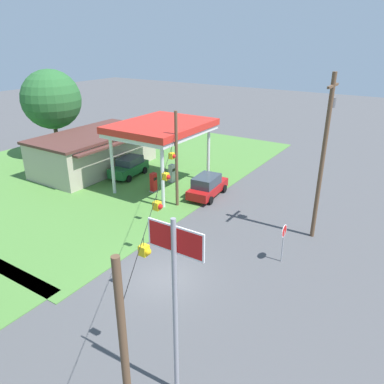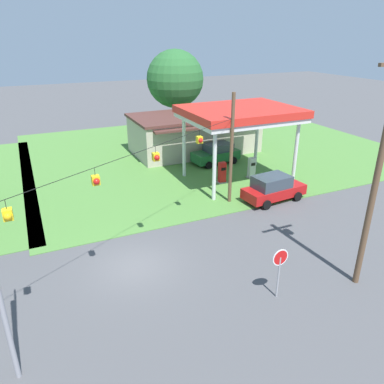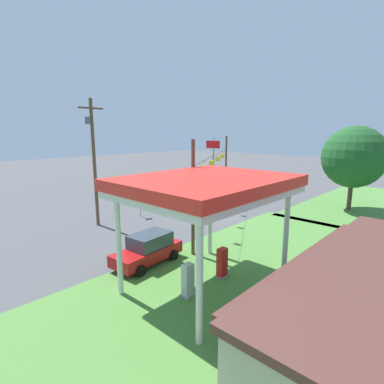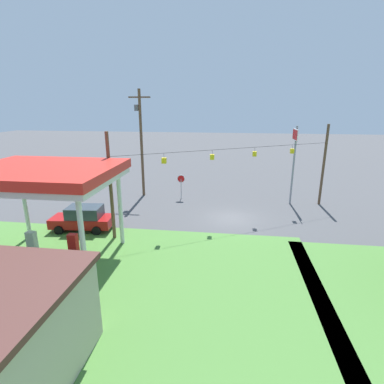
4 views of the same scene
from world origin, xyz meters
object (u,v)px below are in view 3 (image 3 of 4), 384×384
Objects in this scene: stop_sign_roadside at (140,199)px; fuel_pump_far at (188,281)px; car_at_pumps_rear at (281,307)px; utility_pole_main at (94,157)px; tree_west_verge at (354,157)px; car_at_pumps_front at (148,249)px; gas_station_canopy at (207,187)px; fuel_pump_near at (222,264)px; stop_sign_overhead at (213,156)px.

fuel_pump_far is at bearing -118.49° from stop_sign_roadside.
utility_pole_main is (-2.16, -18.56, 5.07)m from car_at_pumps_rear.
stop_sign_roadside is 0.29× the size of tree_west_verge.
car_at_pumps_rear is at bearing 83.37° from utility_pole_main.
fuel_pump_far is 0.39× the size of car_at_pumps_rear.
tree_west_verge is at bearing 162.42° from car_at_pumps_front.
fuel_pump_far is 15.27m from stop_sign_roadside.
fuel_pump_near is (-1.38, -0.00, -4.55)m from gas_station_canopy.
gas_station_canopy is 3.37× the size of stop_sign_roadside.
fuel_pump_far is 4.63m from car_at_pumps_front.
tree_west_verge is at bearing 145.05° from utility_pole_main.
fuel_pump_near is 1.00× the size of fuel_pump_far.
stop_sign_roadside is at bearing 170.99° from utility_pole_main.
tree_west_verge is (-20.92, 14.62, -0.44)m from utility_pole_main.
utility_pole_main reaches higher than fuel_pump_near.
fuel_pump_near is 15.00m from utility_pole_main.
car_at_pumps_front is (1.65, -4.49, 0.14)m from fuel_pump_near.
stop_sign_overhead is (-17.17, -17.69, 4.30)m from car_at_pumps_rear.
gas_station_canopy is 22.60m from tree_west_verge.
stop_sign_overhead is at bearing -143.86° from fuel_pump_far.
gas_station_canopy is 21.27m from stop_sign_overhead.
stop_sign_overhead is at bearing -66.74° from tree_west_verge.
car_at_pumps_front is at bearing -86.60° from gas_station_canopy.
stop_sign_overhead reaches higher than car_at_pumps_front.
utility_pole_main reaches higher than car_at_pumps_rear.
fuel_pump_far is at bearing -0.06° from gas_station_canopy.
fuel_pump_far is 0.20× the size of tree_west_verge.
tree_west_verge reaches higher than fuel_pump_far.
utility_pole_main reaches higher than car_at_pumps_front.
stop_sign_overhead reaches higher than gas_station_canopy.
gas_station_canopy is at bearing 179.94° from fuel_pump_far.
gas_station_canopy reaches higher than stop_sign_roadside.
car_at_pumps_rear is 0.41× the size of utility_pole_main.
fuel_pump_near is 14.17m from stop_sign_roadside.
gas_station_canopy reaches higher than fuel_pump_near.
fuel_pump_near is at bearing 105.05° from car_at_pumps_front.
fuel_pump_far is at bearing 70.94° from car_at_pumps_front.
stop_sign_overhead is (-10.80, 0.20, 3.45)m from stop_sign_roadside.
fuel_pump_near is at bearing -1.52° from tree_west_verge.
car_at_pumps_rear is (0.22, 8.99, -0.00)m from car_at_pumps_front.
fuel_pump_near is 0.69× the size of stop_sign_roadside.
gas_station_canopy reaches higher than fuel_pump_far.
fuel_pump_near is at bearing 88.82° from utility_pole_main.
car_at_pumps_rear is 1.79× the size of stop_sign_roadside.
stop_sign_roadside is 6.00m from utility_pole_main.
car_at_pumps_front is 1.90× the size of stop_sign_roadside.
tree_west_verge is at bearing -39.87° from stop_sign_roadside.
fuel_pump_far is at bearing 95.61° from car_at_pumps_rear.
tree_west_verge is at bearing 178.66° from fuel_pump_far.
car_at_pumps_front is 0.44× the size of utility_pole_main.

